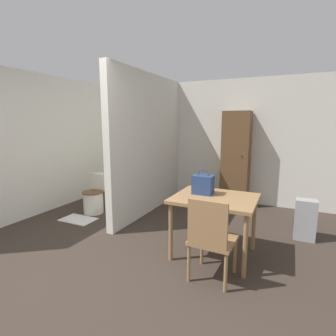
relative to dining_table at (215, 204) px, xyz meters
name	(u,v)px	position (x,y,z in m)	size (l,w,h in m)	color
ground_plane	(85,290)	(-0.96, -1.25, -0.67)	(16.00, 16.00, 0.00)	#382D26
wall_back	(203,141)	(-0.96, 2.45, 0.58)	(5.62, 0.12, 2.50)	silver
wall_left	(54,143)	(-3.33, 0.57, 0.58)	(0.12, 4.64, 2.50)	silver
partition_wall	(149,144)	(-1.57, 1.16, 0.58)	(0.12, 2.46, 2.50)	silver
dining_table	(215,204)	(0.00, 0.00, 0.00)	(0.99, 0.82, 0.75)	#997047
wooden_chair	(211,237)	(0.12, -0.55, -0.18)	(0.47, 0.47, 0.91)	#997047
toilet	(96,196)	(-2.42, 0.64, -0.37)	(0.38, 0.53, 0.69)	silver
handbag	(203,184)	(-0.18, 0.07, 0.21)	(0.25, 0.18, 0.31)	navy
wooden_cabinet	(236,159)	(-0.18, 2.18, 0.26)	(0.52, 0.40, 1.86)	brown
bath_mat	(78,219)	(-2.42, 0.17, -0.66)	(0.59, 0.37, 0.01)	silver
space_heater	(305,220)	(1.05, 0.99, -0.38)	(0.28, 0.20, 0.58)	#9E9EA3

